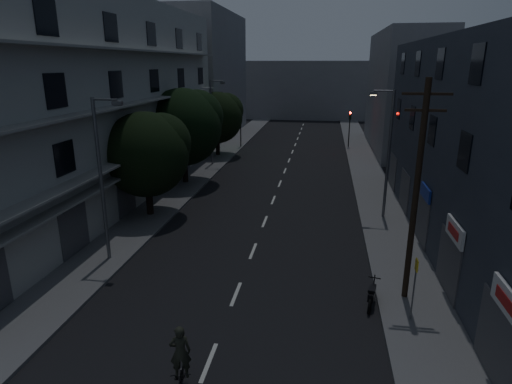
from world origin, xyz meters
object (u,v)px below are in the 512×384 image
(utility_pole, at_px, (416,190))
(motorcycle, at_px, (372,296))
(cyclist, at_px, (181,368))
(bus_stop_sign, at_px, (415,279))

(utility_pole, relative_size, motorcycle, 5.13)
(utility_pole, bearing_deg, motorcycle, -152.71)
(cyclist, bearing_deg, utility_pole, 23.74)
(bus_stop_sign, relative_size, cyclist, 1.14)
(utility_pole, distance_m, cyclist, 10.87)
(bus_stop_sign, xyz_separation_m, motorcycle, (-1.37, 1.01, -1.44))
(motorcycle, distance_m, cyclist, 8.49)
(utility_pole, bearing_deg, bus_stop_sign, -92.21)
(utility_pole, bearing_deg, cyclist, -139.47)
(utility_pole, distance_m, bus_stop_sign, 3.46)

